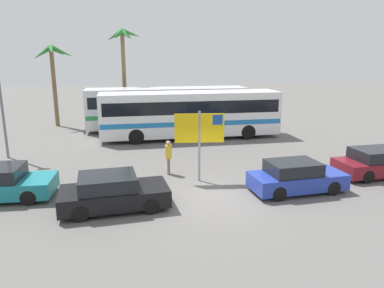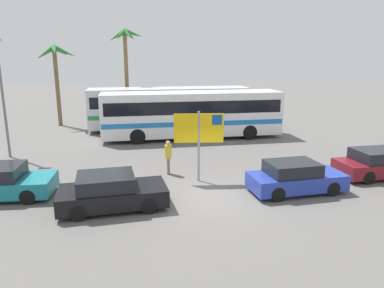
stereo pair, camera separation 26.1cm
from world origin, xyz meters
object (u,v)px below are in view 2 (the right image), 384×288
object	(u,v)px
ferry_sign	(200,131)
car_blue	(295,178)
car_teal	(0,182)
car_maroon	(381,163)
pedestrian_near_sign	(168,155)
bus_rear_coach	(169,106)
car_black	(111,192)
bus_front_coach	(192,112)

from	to	relation	value
ferry_sign	car_blue	xyz separation A→B (m)	(3.63, -2.07, -1.69)
car_teal	car_maroon	bearing A→B (deg)	2.31
car_blue	pedestrian_near_sign	xyz separation A→B (m)	(-4.92, 3.29, 0.34)
bus_rear_coach	car_black	bearing A→B (deg)	-104.99
bus_rear_coach	ferry_sign	size ratio (longest dim) A/B	3.80
ferry_sign	bus_front_coach	bearing A→B (deg)	89.47
ferry_sign	pedestrian_near_sign	size ratio (longest dim) A/B	1.93
car_teal	car_blue	bearing A→B (deg)	-3.84
car_blue	car_black	size ratio (longest dim) A/B	0.99
car_teal	pedestrian_near_sign	world-z (taller)	pedestrian_near_sign
bus_rear_coach	pedestrian_near_sign	bearing A→B (deg)	-97.06
car_maroon	pedestrian_near_sign	xyz separation A→B (m)	(-9.83, 2.12, 0.34)
bus_rear_coach	ferry_sign	world-z (taller)	ferry_sign
bus_front_coach	bus_rear_coach	size ratio (longest dim) A/B	1.00
car_maroon	car_teal	size ratio (longest dim) A/B	1.09
bus_front_coach	pedestrian_near_sign	world-z (taller)	bus_front_coach
bus_front_coach	car_black	world-z (taller)	bus_front_coach
car_blue	car_black	world-z (taller)	same
car_blue	car_maroon	xyz separation A→B (m)	(4.90, 1.17, 0.00)
ferry_sign	car_maroon	xyz separation A→B (m)	(8.54, -0.90, -1.69)
ferry_sign	car_teal	xyz separation A→B (m)	(-8.25, -0.51, -1.69)
pedestrian_near_sign	ferry_sign	bearing A→B (deg)	139.92
car_maroon	pedestrian_near_sign	bearing A→B (deg)	165.41
ferry_sign	car_teal	world-z (taller)	ferry_sign
car_black	pedestrian_near_sign	world-z (taller)	pedestrian_near_sign
ferry_sign	pedestrian_near_sign	xyz separation A→B (m)	(-1.29, 1.21, -1.35)
car_teal	bus_front_coach	bearing A→B (deg)	48.19
car_maroon	bus_rear_coach	bearing A→B (deg)	120.26
bus_front_coach	ferry_sign	world-z (taller)	ferry_sign
bus_front_coach	car_maroon	xyz separation A→B (m)	(7.31, -9.71, -1.15)
bus_front_coach	bus_rear_coach	distance (m)	3.65
car_teal	pedestrian_near_sign	xyz separation A→B (m)	(6.96, 1.73, 0.34)
bus_front_coach	pedestrian_near_sign	xyz separation A→B (m)	(-2.51, -7.60, -0.81)
car_maroon	car_blue	bearing A→B (deg)	-169.01
bus_rear_coach	car_black	world-z (taller)	bus_rear_coach
bus_front_coach	car_blue	size ratio (longest dim) A/B	3.03
car_maroon	car_teal	xyz separation A→B (m)	(-16.78, 0.39, -0.00)
car_black	pedestrian_near_sign	xyz separation A→B (m)	(2.55, 3.58, 0.34)
bus_rear_coach	car_black	size ratio (longest dim) A/B	2.99
ferry_sign	car_blue	distance (m)	4.51
bus_rear_coach	car_blue	xyz separation A→B (m)	(3.55, -14.35, -1.15)
bus_rear_coach	ferry_sign	bearing A→B (deg)	-90.38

